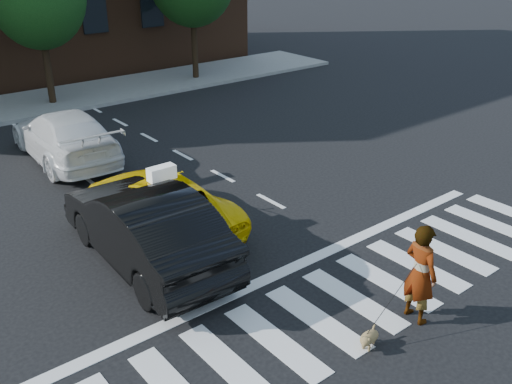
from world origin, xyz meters
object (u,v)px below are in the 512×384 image
(taxi, at_px, (160,202))
(dog, at_px, (368,338))
(white_suv, at_px, (65,136))
(woman, at_px, (420,273))
(black_sedan, at_px, (145,226))

(taxi, bearing_deg, dog, 95.00)
(white_suv, bearing_deg, dog, 95.67)
(taxi, relative_size, woman, 2.46)
(taxi, distance_m, black_sedan, 1.57)
(black_sedan, bearing_deg, woman, 122.47)
(taxi, height_order, woman, woman)
(woman, height_order, dog, woman)
(woman, relative_size, dog, 3.43)
(taxi, distance_m, dog, 6.13)
(woman, bearing_deg, black_sedan, 36.93)
(white_suv, height_order, woman, woman)
(woman, bearing_deg, white_suv, 15.40)
(white_suv, xyz_separation_m, woman, (1.85, -11.88, 0.19))
(white_suv, bearing_deg, woman, 101.95)
(black_sedan, xyz_separation_m, woman, (2.87, -4.89, 0.12))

